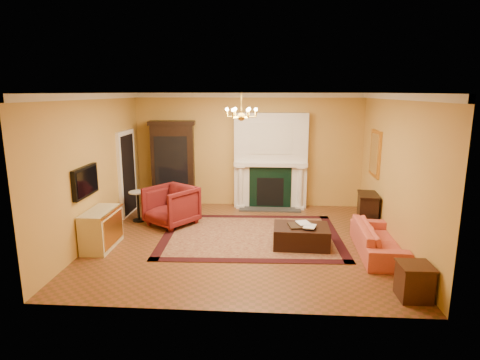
# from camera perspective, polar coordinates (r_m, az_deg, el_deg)

# --- Properties ---
(floor) EXTENTS (6.00, 5.50, 0.02)m
(floor) POSITION_cam_1_polar(r_m,az_deg,el_deg) (8.42, 0.18, -8.68)
(floor) COLOR brown
(floor) RESTS_ON ground
(ceiling) EXTENTS (6.00, 5.50, 0.02)m
(ceiling) POSITION_cam_1_polar(r_m,az_deg,el_deg) (7.86, 0.19, 12.33)
(ceiling) COLOR silver
(ceiling) RESTS_ON wall_back
(wall_back) EXTENTS (6.00, 0.02, 3.00)m
(wall_back) POSITION_cam_1_polar(r_m,az_deg,el_deg) (10.72, 1.17, 4.26)
(wall_back) COLOR gold
(wall_back) RESTS_ON floor
(wall_front) EXTENTS (6.00, 0.02, 3.00)m
(wall_front) POSITION_cam_1_polar(r_m,az_deg,el_deg) (5.33, -1.80, -4.19)
(wall_front) COLOR gold
(wall_front) RESTS_ON floor
(wall_left) EXTENTS (0.02, 5.50, 3.00)m
(wall_left) POSITION_cam_1_polar(r_m,az_deg,el_deg) (8.73, -19.94, 1.63)
(wall_left) COLOR gold
(wall_left) RESTS_ON floor
(wall_right) EXTENTS (0.02, 5.50, 3.00)m
(wall_right) POSITION_cam_1_polar(r_m,az_deg,el_deg) (8.36, 21.23, 1.08)
(wall_right) COLOR gold
(wall_right) RESTS_ON floor
(fireplace) EXTENTS (1.90, 0.70, 2.50)m
(fireplace) POSITION_cam_1_polar(r_m,az_deg,el_deg) (10.57, 4.37, 2.43)
(fireplace) COLOR silver
(fireplace) RESTS_ON wall_back
(crown_molding) EXTENTS (6.00, 5.50, 0.12)m
(crown_molding) POSITION_cam_1_polar(r_m,az_deg,el_deg) (8.81, 0.62, 11.89)
(crown_molding) COLOR silver
(crown_molding) RESTS_ON ceiling
(doorway) EXTENTS (0.08, 1.05, 2.10)m
(doorway) POSITION_cam_1_polar(r_m,az_deg,el_deg) (10.34, -15.73, 0.93)
(doorway) COLOR white
(doorway) RESTS_ON wall_left
(tv_panel) EXTENTS (0.09, 0.95, 0.58)m
(tv_panel) POSITION_cam_1_polar(r_m,az_deg,el_deg) (8.20, -21.13, -0.20)
(tv_panel) COLOR black
(tv_panel) RESTS_ON wall_left
(gilt_mirror) EXTENTS (0.06, 0.76, 1.05)m
(gilt_mirror) POSITION_cam_1_polar(r_m,az_deg,el_deg) (9.65, 18.66, 3.60)
(gilt_mirror) COLOR gold
(gilt_mirror) RESTS_ON wall_right
(chandelier) EXTENTS (0.63, 0.55, 0.53)m
(chandelier) POSITION_cam_1_polar(r_m,az_deg,el_deg) (7.87, 0.19, 9.40)
(chandelier) COLOR gold
(chandelier) RESTS_ON ceiling
(oriental_rug) EXTENTS (3.87, 2.97, 0.02)m
(oriental_rug) POSITION_cam_1_polar(r_m,az_deg,el_deg) (8.68, 1.58, -7.90)
(oriental_rug) COLOR #410D10
(oriental_rug) RESTS_ON floor
(china_cabinet) EXTENTS (1.14, 0.62, 2.19)m
(china_cabinet) POSITION_cam_1_polar(r_m,az_deg,el_deg) (10.80, -9.44, 1.96)
(china_cabinet) COLOR black
(china_cabinet) RESTS_ON floor
(wingback_armchair) EXTENTS (1.32, 1.31, 1.00)m
(wingback_armchair) POSITION_cam_1_polar(r_m,az_deg,el_deg) (9.37, -9.76, -3.38)
(wingback_armchair) COLOR maroon
(wingback_armchair) RESTS_ON floor
(pedestal_table) EXTENTS (0.41, 0.41, 0.73)m
(pedestal_table) POSITION_cam_1_polar(r_m,az_deg,el_deg) (9.81, -14.29, -3.32)
(pedestal_table) COLOR black
(pedestal_table) RESTS_ON floor
(commode) EXTENTS (0.49, 1.03, 0.77)m
(commode) POSITION_cam_1_polar(r_m,az_deg,el_deg) (8.40, -19.13, -6.60)
(commode) COLOR beige
(commode) RESTS_ON floor
(coral_sofa) EXTENTS (0.62, 1.91, 0.74)m
(coral_sofa) POSITION_cam_1_polar(r_m,az_deg,el_deg) (8.11, 19.08, -7.40)
(coral_sofa) COLOR #D54843
(coral_sofa) RESTS_ON floor
(end_table) EXTENTS (0.46, 0.46, 0.52)m
(end_table) POSITION_cam_1_polar(r_m,az_deg,el_deg) (6.66, 23.52, -13.22)
(end_table) COLOR #391A0F
(end_table) RESTS_ON floor
(console_table) EXTENTS (0.49, 0.74, 0.77)m
(console_table) POSITION_cam_1_polar(r_m,az_deg,el_deg) (9.49, 17.65, -4.31)
(console_table) COLOR black
(console_table) RESTS_ON floor
(leather_ottoman) EXTENTS (1.11, 0.83, 0.40)m
(leather_ottoman) POSITION_cam_1_polar(r_m,az_deg,el_deg) (8.15, 8.67, -7.86)
(leather_ottoman) COLOR black
(leather_ottoman) RESTS_ON oriental_rug
(ottoman_tray) EXTENTS (0.55, 0.46, 0.03)m
(ottoman_tray) POSITION_cam_1_polar(r_m,az_deg,el_deg) (8.07, 8.73, -6.43)
(ottoman_tray) COLOR black
(ottoman_tray) RESTS_ON leather_ottoman
(book_a) EXTENTS (0.24, 0.10, 0.32)m
(book_a) POSITION_cam_1_polar(r_m,az_deg,el_deg) (8.03, 8.27, -5.19)
(book_a) COLOR gray
(book_a) RESTS_ON ottoman_tray
(book_b) EXTENTS (0.22, 0.08, 0.30)m
(book_b) POSITION_cam_1_polar(r_m,az_deg,el_deg) (7.93, 9.12, -5.49)
(book_b) COLOR gray
(book_b) RESTS_ON ottoman_tray
(topiary_left) EXTENTS (0.16, 0.16, 0.44)m
(topiary_left) POSITION_cam_1_polar(r_m,az_deg,el_deg) (10.50, 1.07, 3.93)
(topiary_left) COLOR gray
(topiary_left) RESTS_ON fireplace
(topiary_right) EXTENTS (0.16, 0.16, 0.43)m
(topiary_right) POSITION_cam_1_polar(r_m,az_deg,el_deg) (10.52, 8.48, 3.77)
(topiary_right) COLOR gray
(topiary_right) RESTS_ON fireplace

